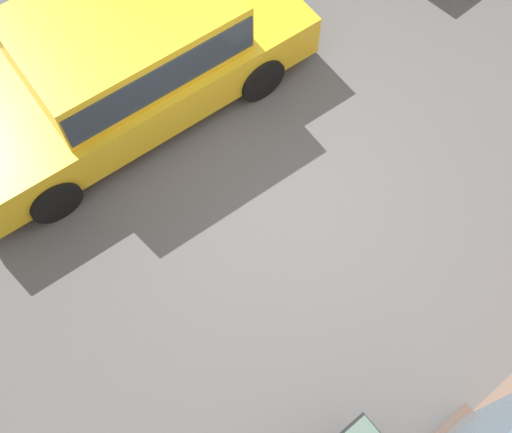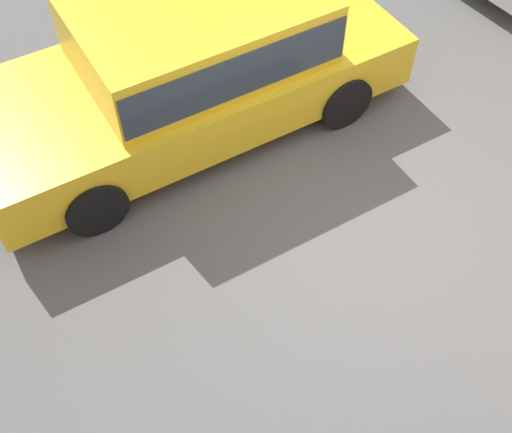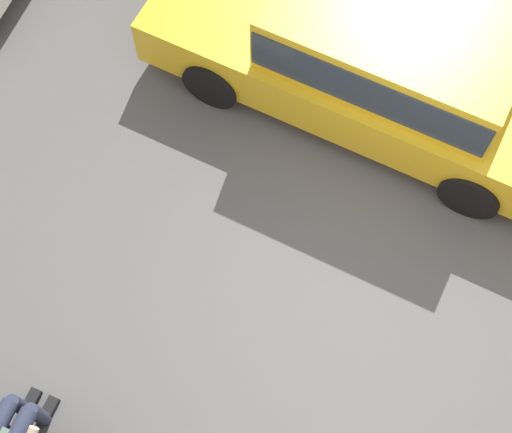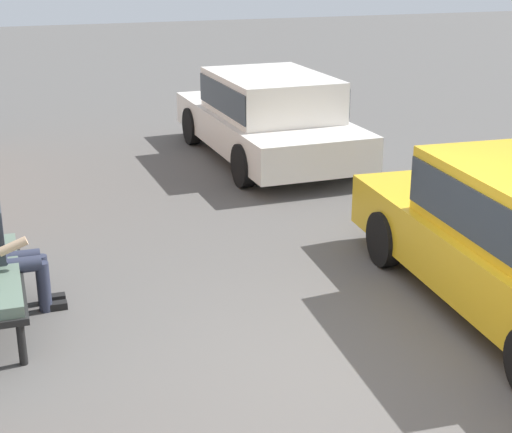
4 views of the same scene
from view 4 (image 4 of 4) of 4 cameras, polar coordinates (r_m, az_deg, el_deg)
name	(u,v)px [view 4 (image 4 of 4)]	position (r m, az deg, el deg)	size (l,w,h in m)	color
ground_plane	(361,375)	(6.60, 7.66, -11.34)	(60.00, 60.00, 0.00)	#565451
person_on_phone	(4,243)	(7.65, -17.88, -1.86)	(0.73, 0.74, 1.33)	#2D3347
parked_car_far	(269,113)	(12.60, 0.92, 7.52)	(4.43, 2.03, 1.40)	white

